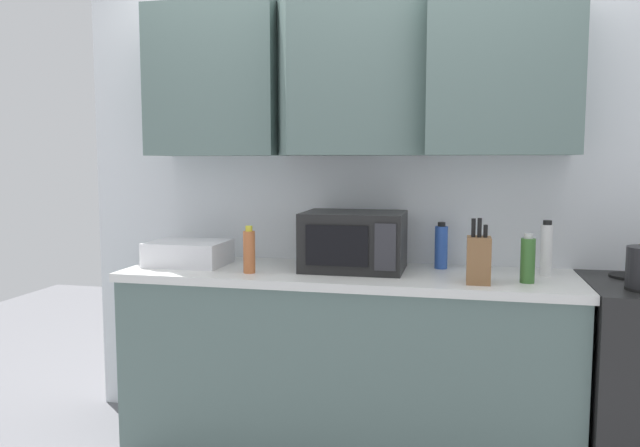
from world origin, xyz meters
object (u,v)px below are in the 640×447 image
bottle_spice_jar (249,251)px  bottle_green_oil (528,260)px  microwave (354,241)px  knife_block (479,259)px  bottle_white_jar (546,249)px  bottle_blue_cleaner (441,247)px  dish_rack (189,253)px

bottle_spice_jar → bottle_green_oil: 1.25m
microwave → knife_block: size_ratio=1.70×
bottle_white_jar → microwave: bearing=-177.0°
knife_block → bottle_green_oil: (0.21, 0.06, -0.00)m
microwave → bottle_white_jar: 0.88m
microwave → bottle_blue_cleaner: bearing=17.8°
microwave → bottle_green_oil: 0.80m
dish_rack → bottle_green_oil: bearing=-3.7°
microwave → bottle_blue_cleaner: 0.43m
dish_rack → bottle_spice_jar: 0.41m
bottle_blue_cleaner → bottle_green_oil: bearing=-36.7°
microwave → bottle_spice_jar: (-0.46, -0.19, -0.04)m
bottle_spice_jar → bottle_blue_cleaner: bottle_blue_cleaner is taller
microwave → bottle_green_oil: microwave is taller
microwave → dish_rack: size_ratio=1.26×
knife_block → bottle_spice_jar: knife_block is taller
bottle_spice_jar → bottle_green_oil: bearing=2.1°
knife_block → bottle_blue_cleaner: size_ratio=1.24×
bottle_blue_cleaner → microwave: bearing=-162.2°
bottle_white_jar → bottle_blue_cleaner: size_ratio=1.12×
dish_rack → bottle_blue_cleaner: bottle_blue_cleaner is taller
microwave → knife_block: (0.58, -0.21, -0.04)m
knife_block → bottle_blue_cleaner: (-0.17, 0.34, 0.00)m
knife_block → bottle_green_oil: knife_block is taller
microwave → knife_block: knife_block is taller
bottle_blue_cleaner → dish_rack: bearing=-172.0°
dish_rack → knife_block: 1.43m
dish_rack → bottle_green_oil: (1.62, -0.10, 0.04)m
bottle_spice_jar → knife_block: bearing=-0.8°
knife_block → bottle_white_jar: 0.40m
microwave → bottle_white_jar: bearing=3.0°
bottle_spice_jar → bottle_white_jar: (1.35, 0.24, 0.02)m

